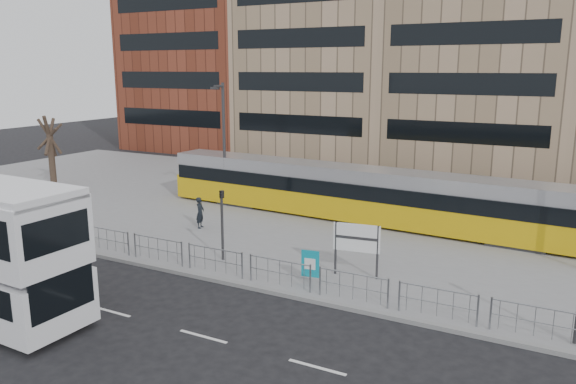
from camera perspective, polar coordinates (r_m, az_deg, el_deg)
The scene contains 13 objects.
ground at distance 22.66m, azimuth -6.64°, elevation -9.24°, with size 120.00×120.00×0.00m, color black.
plaza at distance 32.70m, azimuth 5.37°, elevation -2.23°, with size 64.00×24.00×0.15m, color gray.
kerb at distance 22.67m, azimuth -6.57°, elevation -9.02°, with size 64.00×0.25×0.17m, color gray.
building_row at distance 52.77m, azimuth 17.16°, elevation 16.93°, with size 70.40×18.40×31.20m.
pedestrian_barrier at distance 21.70m, azimuth -1.55°, elevation -7.38°, with size 32.07×0.07×1.10m.
road_markings at distance 19.19m, azimuth -11.07°, elevation -13.56°, with size 62.00×0.12×0.01m, color white.
tram at distance 30.76m, azimuth 7.79°, elevation -0.27°, with size 24.97×3.72×2.93m.
station_sign at distance 22.54m, azimuth 6.98°, elevation -4.89°, with size 1.88×0.34×2.18m.
ad_panel at distance 21.90m, azimuth 2.27°, elevation -7.36°, with size 0.71×0.16×1.33m.
pedestrian at distance 29.66m, azimuth -8.92°, elevation -2.08°, with size 0.60×0.39×1.64m, color black.
traffic_light_west at distance 24.33m, azimuth -6.73°, elevation -2.43°, with size 0.20×0.23×3.10m.
lamp_post_west at distance 33.82m, azimuth -6.57°, elevation 5.36°, with size 0.45×1.04×7.37m.
bare_tree at distance 42.26m, azimuth -23.24°, elevation 7.34°, with size 4.71×4.71×7.28m.
Camera 1 is at (12.10, -17.23, 8.36)m, focal length 35.00 mm.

